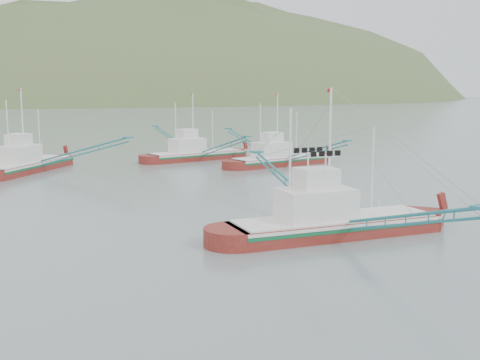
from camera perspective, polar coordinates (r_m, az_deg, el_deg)
ground at (r=43.48m, az=4.56°, el=-5.16°), size 1200.00×1200.00×0.00m
main_boat at (r=43.05m, az=8.77°, el=-2.56°), size 15.90×27.43×11.27m
bg_boat_right at (r=81.61m, az=3.69°, el=2.40°), size 14.31×25.83×10.45m
bg_boat_far at (r=79.73m, az=-19.63°, el=2.46°), size 22.11×23.74×11.19m
bg_boat_extra at (r=87.87m, az=-4.31°, el=2.84°), size 14.27×25.82×10.45m
headland_right at (r=534.10m, az=-5.09°, el=7.58°), size 684.00×432.00×306.00m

